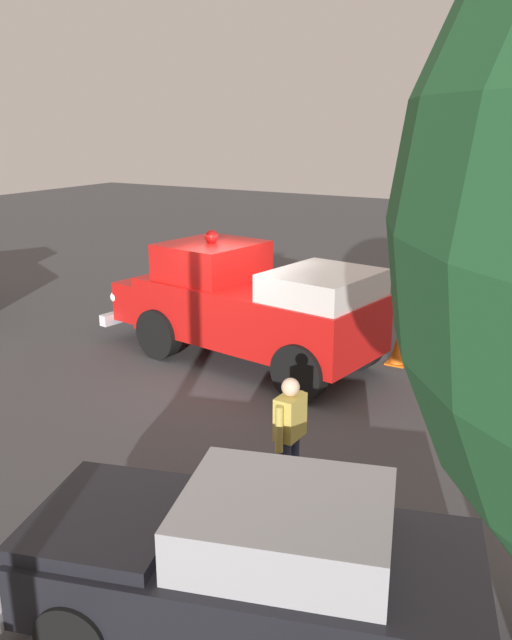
{
  "coord_description": "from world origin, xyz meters",
  "views": [
    {
      "loc": [
        -10.23,
        -6.49,
        4.71
      ],
      "look_at": [
        0.67,
        -0.18,
        0.9
      ],
      "focal_mm": 37.15,
      "sensor_mm": 36.0,
      "label": 1
    }
  ],
  "objects_px": {
    "classic_hot_rod": "(250,560)",
    "traffic_cone": "(398,349)",
    "lawn_chair_by_car": "(168,292)",
    "spectator_standing": "(290,431)",
    "vintage_fire_truck": "(247,304)"
  },
  "relations": [
    {
      "from": "traffic_cone",
      "to": "classic_hot_rod",
      "type": "bearing_deg",
      "value": -171.83
    },
    {
      "from": "classic_hot_rod",
      "to": "spectator_standing",
      "type": "distance_m",
      "value": 2.32
    },
    {
      "from": "lawn_chair_by_car",
      "to": "traffic_cone",
      "type": "height_order",
      "value": "lawn_chair_by_car"
    },
    {
      "from": "spectator_standing",
      "to": "traffic_cone",
      "type": "height_order",
      "value": "spectator_standing"
    },
    {
      "from": "lawn_chair_by_car",
      "to": "traffic_cone",
      "type": "distance_m",
      "value": 6.18
    },
    {
      "from": "vintage_fire_truck",
      "to": "spectator_standing",
      "type": "relative_size",
      "value": 3.7
    },
    {
      "from": "vintage_fire_truck",
      "to": "classic_hot_rod",
      "type": "xyz_separation_m",
      "value": [
        -6.37,
        -3.83,
        -0.45
      ]
    },
    {
      "from": "vintage_fire_truck",
      "to": "spectator_standing",
      "type": "bearing_deg",
      "value": -143.22
    },
    {
      "from": "vintage_fire_truck",
      "to": "classic_hot_rod",
      "type": "distance_m",
      "value": 7.45
    },
    {
      "from": "classic_hot_rod",
      "to": "traffic_cone",
      "type": "height_order",
      "value": "classic_hot_rod"
    },
    {
      "from": "lawn_chair_by_car",
      "to": "spectator_standing",
      "type": "relative_size",
      "value": 0.61
    },
    {
      "from": "spectator_standing",
      "to": "traffic_cone",
      "type": "xyz_separation_m",
      "value": [
        5.5,
        0.39,
        -0.66
      ]
    },
    {
      "from": "lawn_chair_by_car",
      "to": "traffic_cone",
      "type": "xyz_separation_m",
      "value": [
        -0.55,
        -6.15,
        -0.28
      ]
    },
    {
      "from": "lawn_chair_by_car",
      "to": "spectator_standing",
      "type": "distance_m",
      "value": 8.92
    },
    {
      "from": "lawn_chair_by_car",
      "to": "vintage_fire_truck",
      "type": "bearing_deg",
      "value": -118.81
    }
  ]
}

